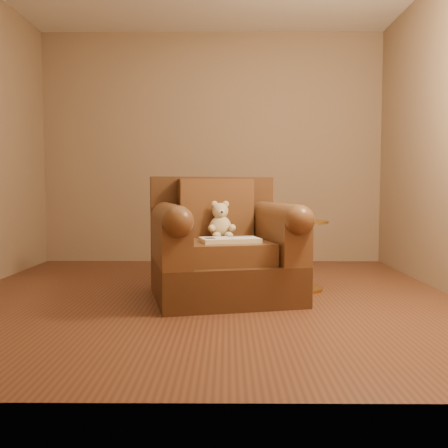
{
  "coord_description": "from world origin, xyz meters",
  "views": [
    {
      "loc": [
        0.18,
        -3.96,
        0.87
      ],
      "look_at": [
        0.16,
        -0.08,
        0.59
      ],
      "focal_mm": 40.0,
      "sensor_mm": 36.0,
      "label": 1
    }
  ],
  "objects": [
    {
      "name": "guidebook",
      "position": [
        0.2,
        -0.2,
        0.48
      ],
      "size": [
        0.48,
        0.36,
        0.04
      ],
      "rotation": [
        0.0,
        0.0,
        0.25
      ],
      "color": "beige",
      "rests_on": "armchair"
    },
    {
      "name": "side_table",
      "position": [
        0.83,
        0.27,
        0.32
      ],
      "size": [
        0.43,
        0.43,
        0.6
      ],
      "color": "gold",
      "rests_on": "floor"
    },
    {
      "name": "teddy_bear",
      "position": [
        0.13,
        0.1,
        0.58
      ],
      "size": [
        0.23,
        0.26,
        0.31
      ],
      "rotation": [
        0.0,
        0.0,
        0.19
      ],
      "color": "beige",
      "rests_on": "armchair"
    },
    {
      "name": "floor",
      "position": [
        0.0,
        0.0,
        0.0
      ],
      "size": [
        4.0,
        4.0,
        0.0
      ],
      "primitive_type": "plane",
      "color": "brown",
      "rests_on": "ground"
    },
    {
      "name": "armchair",
      "position": [
        0.15,
        0.02,
        0.38
      ],
      "size": [
        1.29,
        1.24,
        0.97
      ],
      "rotation": [
        0.0,
        0.0,
        0.23
      ],
      "color": "#462A17",
      "rests_on": "floor"
    },
    {
      "name": "room",
      "position": [
        0.0,
        0.0,
        1.71
      ],
      "size": [
        4.02,
        4.02,
        2.71
      ],
      "color": "#8E7257",
      "rests_on": "ground"
    }
  ]
}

